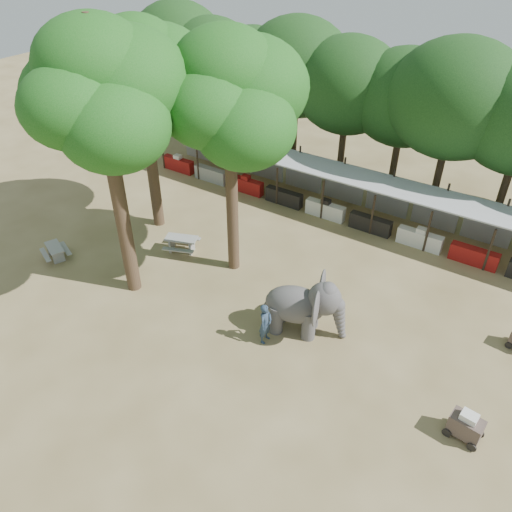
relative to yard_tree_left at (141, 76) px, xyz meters
The scene contains 11 objects.
ground 14.23m from the yard_tree_left, 38.20° to the right, with size 100.00×100.00×0.00m, color brown.
vendor_stalls 13.30m from the yard_tree_left, 36.06° to the left, with size 28.00×2.99×2.80m.
yard_tree_left is the anchor object (origin of this frame).
yard_tree_center 5.92m from the yard_tree_left, 59.04° to the right, with size 7.10×6.90×12.04m.
yard_tree_back 6.09m from the yard_tree_left, ahead, with size 7.10×6.90×11.36m.
backdrop_trees 15.17m from the yard_tree_left, 52.28° to the left, with size 46.46×5.95×8.33m.
elephant 13.62m from the yard_tree_left, 16.23° to the right, with size 3.69×2.73×2.74m.
handler 13.45m from the yard_tree_left, 24.74° to the right, with size 0.69×0.46×1.90m, color #26384C.
picnic_table_near 9.80m from the yard_tree_left, 108.86° to the right, with size 1.79×1.71×0.71m.
picnic_table_far 8.40m from the yard_tree_left, 27.64° to the right, with size 2.09×2.00×0.83m.
cart_front 20.56m from the yard_tree_left, 14.78° to the right, with size 1.28×0.92×1.17m.
Camera 1 is at (9.17, -10.33, 15.06)m, focal length 35.00 mm.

